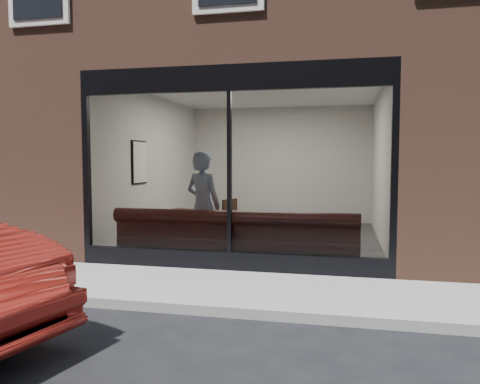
% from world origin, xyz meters
% --- Properties ---
extents(ground, '(120.00, 120.00, 0.00)m').
position_xyz_m(ground, '(0.00, 0.00, 0.00)').
color(ground, black).
rests_on(ground, ground).
extents(sidewalk_near, '(40.00, 2.00, 0.01)m').
position_xyz_m(sidewalk_near, '(0.00, 1.00, 0.01)').
color(sidewalk_near, gray).
rests_on(sidewalk_near, ground).
extents(kerb_near, '(40.00, 0.10, 0.12)m').
position_xyz_m(kerb_near, '(0.00, -0.05, 0.06)').
color(kerb_near, gray).
rests_on(kerb_near, ground).
extents(host_building_pier_left, '(2.50, 12.00, 3.20)m').
position_xyz_m(host_building_pier_left, '(-3.75, 8.00, 1.60)').
color(host_building_pier_left, brown).
rests_on(host_building_pier_left, ground).
extents(host_building_pier_right, '(2.50, 12.00, 3.20)m').
position_xyz_m(host_building_pier_right, '(3.75, 8.00, 1.60)').
color(host_building_pier_right, brown).
rests_on(host_building_pier_right, ground).
extents(host_building_backfill, '(5.00, 6.00, 3.20)m').
position_xyz_m(host_building_backfill, '(0.00, 11.00, 1.60)').
color(host_building_backfill, brown).
rests_on(host_building_backfill, ground).
extents(cafe_floor, '(6.00, 6.00, 0.00)m').
position_xyz_m(cafe_floor, '(0.00, 5.00, 0.02)').
color(cafe_floor, '#2D2D30').
rests_on(cafe_floor, ground).
extents(cafe_ceiling, '(6.00, 6.00, 0.00)m').
position_xyz_m(cafe_ceiling, '(0.00, 5.00, 3.19)').
color(cafe_ceiling, white).
rests_on(cafe_ceiling, host_building_upper).
extents(cafe_wall_back, '(5.00, 0.00, 5.00)m').
position_xyz_m(cafe_wall_back, '(0.00, 7.99, 1.60)').
color(cafe_wall_back, silver).
rests_on(cafe_wall_back, ground).
extents(cafe_wall_left, '(0.00, 6.00, 6.00)m').
position_xyz_m(cafe_wall_left, '(-2.49, 5.00, 1.60)').
color(cafe_wall_left, silver).
rests_on(cafe_wall_left, ground).
extents(cafe_wall_right, '(0.00, 6.00, 6.00)m').
position_xyz_m(cafe_wall_right, '(2.49, 5.00, 1.60)').
color(cafe_wall_right, silver).
rests_on(cafe_wall_right, ground).
extents(storefront_kick, '(5.00, 0.10, 0.30)m').
position_xyz_m(storefront_kick, '(0.00, 2.05, 0.15)').
color(storefront_kick, black).
rests_on(storefront_kick, ground).
extents(storefront_header, '(5.00, 0.10, 0.40)m').
position_xyz_m(storefront_header, '(0.00, 2.05, 3.00)').
color(storefront_header, black).
rests_on(storefront_header, host_building_upper).
extents(storefront_mullion, '(0.06, 0.10, 2.50)m').
position_xyz_m(storefront_mullion, '(0.00, 2.05, 1.55)').
color(storefront_mullion, black).
rests_on(storefront_mullion, storefront_kick).
extents(storefront_glass, '(4.80, 0.00, 4.80)m').
position_xyz_m(storefront_glass, '(0.00, 2.02, 1.55)').
color(storefront_glass, white).
rests_on(storefront_glass, storefront_kick).
extents(banquette, '(4.00, 0.55, 0.45)m').
position_xyz_m(banquette, '(0.00, 2.45, 0.23)').
color(banquette, '#351613').
rests_on(banquette, cafe_floor).
extents(person, '(0.81, 0.68, 1.89)m').
position_xyz_m(person, '(-0.65, 2.77, 0.94)').
color(person, '#99B0CB').
rests_on(person, cafe_floor).
extents(cafe_table_left, '(0.83, 0.83, 0.04)m').
position_xyz_m(cafe_table_left, '(-1.33, 3.60, 0.74)').
color(cafe_table_left, '#331E13').
rests_on(cafe_table_left, cafe_floor).
extents(cafe_table_right, '(0.69, 0.69, 0.04)m').
position_xyz_m(cafe_table_right, '(1.65, 3.45, 0.74)').
color(cafe_table_right, '#331E13').
rests_on(cafe_table_right, cafe_floor).
extents(cafe_chair_left, '(0.61, 0.61, 0.04)m').
position_xyz_m(cafe_chair_left, '(-0.67, 4.18, 0.24)').
color(cafe_chair_left, '#331E13').
rests_on(cafe_chair_left, cafe_floor).
extents(wall_poster, '(0.02, 0.64, 0.85)m').
position_xyz_m(wall_poster, '(-2.45, 4.14, 1.69)').
color(wall_poster, white).
rests_on(wall_poster, cafe_wall_left).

